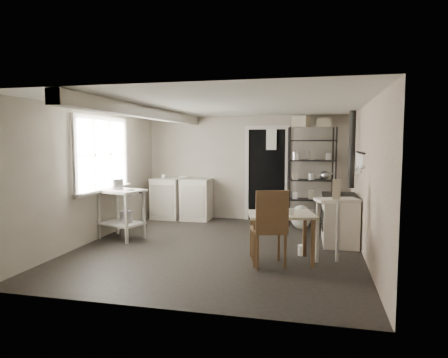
% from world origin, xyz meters
% --- Properties ---
extents(floor, '(5.00, 5.00, 0.00)m').
position_xyz_m(floor, '(0.00, 0.00, 0.00)').
color(floor, black).
rests_on(floor, ground).
extents(ceiling, '(5.00, 5.00, 0.00)m').
position_xyz_m(ceiling, '(0.00, 0.00, 2.30)').
color(ceiling, white).
rests_on(ceiling, wall_back).
extents(wall_back, '(4.50, 0.02, 2.30)m').
position_xyz_m(wall_back, '(0.00, 2.50, 1.15)').
color(wall_back, '#AEA494').
rests_on(wall_back, ground).
extents(wall_front, '(4.50, 0.02, 2.30)m').
position_xyz_m(wall_front, '(0.00, -2.50, 1.15)').
color(wall_front, '#AEA494').
rests_on(wall_front, ground).
extents(wall_left, '(0.02, 5.00, 2.30)m').
position_xyz_m(wall_left, '(-2.25, 0.00, 1.15)').
color(wall_left, '#AEA494').
rests_on(wall_left, ground).
extents(wall_right, '(0.02, 5.00, 2.30)m').
position_xyz_m(wall_right, '(2.25, 0.00, 1.15)').
color(wall_right, '#AEA494').
rests_on(wall_right, ground).
extents(window, '(0.12, 1.76, 1.28)m').
position_xyz_m(window, '(-2.22, 0.20, 1.50)').
color(window, beige).
rests_on(window, wall_left).
extents(doorway, '(0.96, 0.10, 2.08)m').
position_xyz_m(doorway, '(0.45, 2.47, 1.00)').
color(doorway, beige).
rests_on(doorway, ground).
extents(ceiling_beam, '(0.18, 5.00, 0.18)m').
position_xyz_m(ceiling_beam, '(-1.20, 0.00, 2.20)').
color(ceiling_beam, beige).
rests_on(ceiling_beam, ceiling).
extents(wallpaper_panel, '(0.01, 5.00, 2.30)m').
position_xyz_m(wallpaper_panel, '(2.24, 0.00, 1.15)').
color(wallpaper_panel, beige).
rests_on(wallpaper_panel, wall_right).
extents(utensil_rail, '(0.06, 1.20, 0.44)m').
position_xyz_m(utensil_rail, '(2.19, 0.60, 1.55)').
color(utensil_rail, silver).
rests_on(utensil_rail, wall_right).
extents(prep_table, '(0.90, 0.75, 0.88)m').
position_xyz_m(prep_table, '(-1.85, 0.18, 0.40)').
color(prep_table, beige).
rests_on(prep_table, ground).
extents(stockpot, '(0.27, 0.27, 0.26)m').
position_xyz_m(stockpot, '(-1.94, 0.19, 0.94)').
color(stockpot, silver).
rests_on(stockpot, prep_table).
extents(saucepan, '(0.25, 0.25, 0.10)m').
position_xyz_m(saucepan, '(-1.65, 0.11, 0.85)').
color(saucepan, silver).
rests_on(saucepan, prep_table).
extents(bucket, '(0.27, 0.27, 0.25)m').
position_xyz_m(bucket, '(-1.75, 0.17, 0.39)').
color(bucket, silver).
rests_on(bucket, prep_table).
extents(base_cabinets, '(1.40, 0.61, 0.91)m').
position_xyz_m(base_cabinets, '(-1.42, 2.18, 0.46)').
color(base_cabinets, beige).
rests_on(base_cabinets, ground).
extents(mixing_bowl, '(0.29, 0.29, 0.07)m').
position_xyz_m(mixing_bowl, '(-1.38, 2.18, 0.95)').
color(mixing_bowl, white).
rests_on(mixing_bowl, base_cabinets).
extents(counter_cup, '(0.14, 0.14, 0.09)m').
position_xyz_m(counter_cup, '(-1.80, 2.07, 0.97)').
color(counter_cup, white).
rests_on(counter_cup, base_cabinets).
extents(shelf_rack, '(1.01, 0.52, 2.03)m').
position_xyz_m(shelf_rack, '(1.42, 2.18, 0.95)').
color(shelf_rack, black).
rests_on(shelf_rack, ground).
extents(shelf_jar, '(0.11, 0.11, 0.19)m').
position_xyz_m(shelf_jar, '(1.12, 2.13, 1.37)').
color(shelf_jar, white).
rests_on(shelf_jar, shelf_rack).
extents(storage_box_a, '(0.38, 0.36, 0.21)m').
position_xyz_m(storage_box_a, '(1.19, 2.15, 2.01)').
color(storage_box_a, beige).
rests_on(storage_box_a, shelf_rack).
extents(storage_box_b, '(0.29, 0.27, 0.18)m').
position_xyz_m(storage_box_b, '(1.64, 2.24, 1.99)').
color(storage_box_b, beige).
rests_on(storage_box_b, shelf_rack).
extents(stove, '(0.60, 1.06, 0.82)m').
position_xyz_m(stove, '(1.92, 0.76, 0.44)').
color(stove, beige).
rests_on(stove, ground).
extents(stovepipe, '(0.14, 0.14, 1.37)m').
position_xyz_m(stovepipe, '(2.12, 1.19, 1.59)').
color(stovepipe, black).
rests_on(stovepipe, stove).
extents(side_ledge, '(0.67, 0.50, 0.92)m').
position_xyz_m(side_ledge, '(1.82, -0.39, 0.43)').
color(side_ledge, beige).
rests_on(side_ledge, ground).
extents(oats_box, '(0.12, 0.19, 0.27)m').
position_xyz_m(oats_box, '(1.80, -0.41, 1.01)').
color(oats_box, beige).
rests_on(oats_box, side_ledge).
extents(work_table, '(1.06, 0.86, 0.71)m').
position_xyz_m(work_table, '(1.04, -0.56, 0.38)').
color(work_table, beige).
rests_on(work_table, ground).
extents(table_cup, '(0.12, 0.12, 0.09)m').
position_xyz_m(table_cup, '(1.19, -0.68, 0.81)').
color(table_cup, white).
rests_on(table_cup, work_table).
extents(chair, '(0.57, 0.59, 1.08)m').
position_xyz_m(chair, '(0.89, -0.78, 0.49)').
color(chair, '#513823').
rests_on(chair, ground).
extents(flour_sack, '(0.45, 0.40, 0.48)m').
position_xyz_m(flour_sack, '(1.24, 1.72, 0.24)').
color(flour_sack, silver).
rests_on(flour_sack, ground).
extents(floor_crock, '(0.14, 0.14, 0.16)m').
position_xyz_m(floor_crock, '(1.33, -0.16, 0.07)').
color(floor_crock, white).
rests_on(floor_crock, ground).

